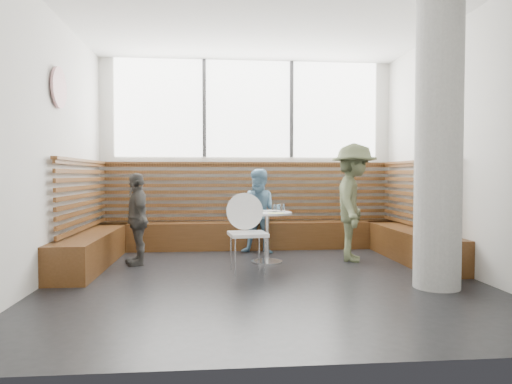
{
  "coord_description": "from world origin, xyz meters",
  "views": [
    {
      "loc": [
        -0.58,
        -5.37,
        1.24
      ],
      "look_at": [
        0.0,
        1.0,
        1.0
      ],
      "focal_mm": 32.0,
      "sensor_mm": 36.0,
      "label": 1
    }
  ],
  "objects": [
    {
      "name": "glass_left",
      "position": [
        -0.02,
        0.9,
        0.77
      ],
      "size": [
        0.07,
        0.07,
        0.11
      ],
      "primitive_type": "cylinder",
      "color": "white",
      "rests_on": "cafe_table"
    },
    {
      "name": "room",
      "position": [
        0.0,
        0.0,
        1.6
      ],
      "size": [
        5.0,
        5.0,
        3.2
      ],
      "color": "silver",
      "rests_on": "ground"
    },
    {
      "name": "adult_man",
      "position": [
        1.42,
        1.03,
        0.84
      ],
      "size": [
        0.96,
        1.24,
        1.69
      ],
      "primitive_type": "imported",
      "rotation": [
        0.0,
        0.0,
        1.22
      ],
      "color": "#525A3C",
      "rests_on": "ground"
    },
    {
      "name": "cafe_chair",
      "position": [
        -0.17,
        0.41,
        0.59
      ],
      "size": [
        0.48,
        0.47,
        1.01
      ],
      "rotation": [
        0.0,
        0.0,
        0.12
      ],
      "color": "white",
      "rests_on": "ground"
    },
    {
      "name": "plate_far",
      "position": [
        0.26,
        1.11,
        0.72
      ],
      "size": [
        0.22,
        0.22,
        0.02
      ],
      "primitive_type": "cylinder",
      "color": "white",
      "rests_on": "cafe_table"
    },
    {
      "name": "wall_art",
      "position": [
        -2.46,
        0.4,
        2.3
      ],
      "size": [
        0.03,
        0.5,
        0.5
      ],
      "primitive_type": "cylinder",
      "rotation": [
        0.0,
        1.57,
        0.0
      ],
      "color": "white",
      "rests_on": "room"
    },
    {
      "name": "glass_mid",
      "position": [
        0.25,
        0.97,
        0.77
      ],
      "size": [
        0.07,
        0.07,
        0.12
      ],
      "primitive_type": "cylinder",
      "color": "white",
      "rests_on": "cafe_table"
    },
    {
      "name": "concrete_column",
      "position": [
        1.85,
        -0.6,
        1.6
      ],
      "size": [
        0.5,
        0.5,
        3.2
      ],
      "primitive_type": "cylinder",
      "color": "gray",
      "rests_on": "ground"
    },
    {
      "name": "glass_right",
      "position": [
        0.38,
        1.03,
        0.77
      ],
      "size": [
        0.07,
        0.07,
        0.12
      ],
      "primitive_type": "cylinder",
      "color": "white",
      "rests_on": "cafe_table"
    },
    {
      "name": "menu_card",
      "position": [
        0.25,
        0.78,
        0.72
      ],
      "size": [
        0.22,
        0.15,
        0.0
      ],
      "primitive_type": "cube",
      "rotation": [
        0.0,
        0.0,
        -0.0
      ],
      "color": "#A5C64C",
      "rests_on": "cafe_table"
    },
    {
      "name": "cafe_table",
      "position": [
        0.16,
        0.99,
        0.51
      ],
      "size": [
        0.7,
        0.7,
        0.72
      ],
      "color": "silver",
      "rests_on": "ground"
    },
    {
      "name": "plate_near",
      "position": [
        0.08,
        1.11,
        0.72
      ],
      "size": [
        0.19,
        0.19,
        0.01
      ],
      "primitive_type": "cylinder",
      "color": "white",
      "rests_on": "cafe_table"
    },
    {
      "name": "child_back",
      "position": [
        0.15,
        1.75,
        0.67
      ],
      "size": [
        0.73,
        0.62,
        1.33
      ],
      "primitive_type": "imported",
      "rotation": [
        0.0,
        0.0,
        -0.19
      ],
      "color": "#618CA9",
      "rests_on": "ground"
    },
    {
      "name": "child_left",
      "position": [
        -1.65,
        1.02,
        0.63
      ],
      "size": [
        0.52,
        0.8,
        1.27
      ],
      "primitive_type": "imported",
      "rotation": [
        0.0,
        0.0,
        -1.25
      ],
      "color": "#464440",
      "rests_on": "ground"
    },
    {
      "name": "booth",
      "position": [
        0.0,
        1.77,
        0.41
      ],
      "size": [
        5.0,
        2.5,
        1.44
      ],
      "color": "#442711",
      "rests_on": "ground"
    }
  ]
}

